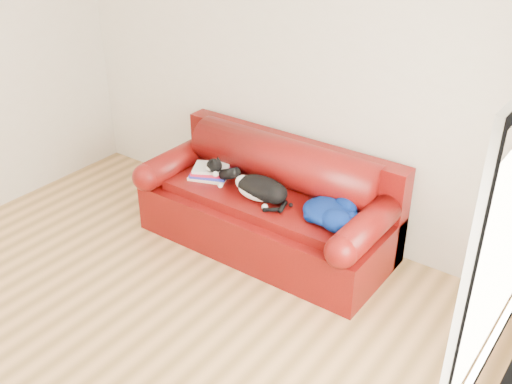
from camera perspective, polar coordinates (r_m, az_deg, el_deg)
ground at (r=4.36m, az=-12.59°, el=-13.04°), size 4.50×4.50×0.00m
room_shell at (r=3.41m, az=-13.96°, el=7.51°), size 4.52×4.02×2.61m
sofa_base at (r=5.01m, az=0.97°, el=-2.70°), size 2.10×0.90×0.50m
sofa_back at (r=5.03m, az=2.60°, el=1.43°), size 2.10×1.01×0.88m
book_stack at (r=5.11m, az=-4.36°, el=1.93°), size 0.38×0.34×0.10m
cat at (r=4.74m, az=0.42°, el=0.29°), size 0.64×0.29×0.24m
blanket at (r=4.52m, az=7.15°, el=-1.84°), size 0.53×0.52×0.16m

